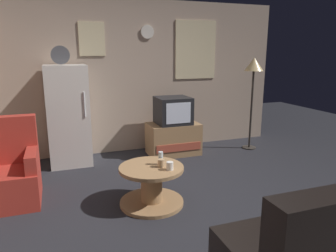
# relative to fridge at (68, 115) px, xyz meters

# --- Properties ---
(ground_plane) EXTENTS (12.00, 12.00, 0.00)m
(ground_plane) POSITION_rel_fridge_xyz_m (1.13, -2.06, -0.75)
(ground_plane) COLOR #232328
(wall_with_art) EXTENTS (5.20, 0.12, 2.53)m
(wall_with_art) POSITION_rel_fridge_xyz_m (1.14, 0.39, 0.51)
(wall_with_art) COLOR tan
(wall_with_art) RESTS_ON ground_plane
(fridge) EXTENTS (0.60, 0.62, 1.77)m
(fridge) POSITION_rel_fridge_xyz_m (0.00, 0.00, 0.00)
(fridge) COLOR silver
(fridge) RESTS_ON ground_plane
(tv_stand) EXTENTS (0.84, 0.53, 0.52)m
(tv_stand) POSITION_rel_fridge_xyz_m (1.65, -0.11, -0.49)
(tv_stand) COLOR #9E754C
(tv_stand) RESTS_ON ground_plane
(crt_tv) EXTENTS (0.54, 0.51, 0.44)m
(crt_tv) POSITION_rel_fridge_xyz_m (1.64, -0.11, -0.01)
(crt_tv) COLOR black
(crt_tv) RESTS_ON tv_stand
(standing_lamp) EXTENTS (0.32, 0.32, 1.59)m
(standing_lamp) POSITION_rel_fridge_xyz_m (3.05, -0.27, 0.60)
(standing_lamp) COLOR #332D28
(standing_lamp) RESTS_ON ground_plane
(coffee_table) EXTENTS (0.72, 0.72, 0.45)m
(coffee_table) POSITION_rel_fridge_xyz_m (0.78, -1.73, -0.53)
(coffee_table) COLOR #9E754C
(coffee_table) RESTS_ON ground_plane
(wine_glass) EXTENTS (0.05, 0.05, 0.15)m
(wine_glass) POSITION_rel_fridge_xyz_m (0.90, -1.71, -0.23)
(wine_glass) COLOR silver
(wine_glass) RESTS_ON coffee_table
(mug_ceramic_white) EXTENTS (0.08, 0.08, 0.09)m
(mug_ceramic_white) POSITION_rel_fridge_xyz_m (0.94, -1.90, -0.26)
(mug_ceramic_white) COLOR silver
(mug_ceramic_white) RESTS_ON coffee_table
(mug_ceramic_tan) EXTENTS (0.08, 0.08, 0.09)m
(mug_ceramic_tan) POSITION_rel_fridge_xyz_m (0.88, -1.78, -0.26)
(mug_ceramic_tan) COLOR tan
(mug_ceramic_tan) RESTS_ON coffee_table
(armchair) EXTENTS (0.68, 0.68, 0.96)m
(armchair) POSITION_rel_fridge_xyz_m (-0.74, -1.11, -0.42)
(armchair) COLOR #A52D23
(armchair) RESTS_ON ground_plane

